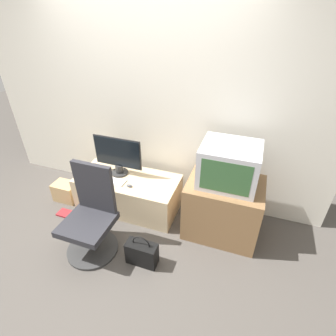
{
  "coord_description": "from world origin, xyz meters",
  "views": [
    {
      "loc": [
        1.22,
        -1.44,
        2.31
      ],
      "look_at": [
        0.39,
        0.91,
        0.7
      ],
      "focal_mm": 28.0,
      "sensor_mm": 36.0,
      "label": 1
    }
  ],
  "objects_px": {
    "mouse": "(129,186)",
    "cardboard_box_lower": "(66,192)",
    "office_chair": "(91,219)",
    "handbag": "(142,253)",
    "keyboard": "(112,181)",
    "book": "(66,214)",
    "crt_tv": "(229,165)",
    "main_monitor": "(118,156)"
  },
  "relations": [
    {
      "from": "office_chair",
      "to": "main_monitor",
      "type": "bearing_deg",
      "value": 95.99
    },
    {
      "from": "office_chair",
      "to": "cardboard_box_lower",
      "type": "height_order",
      "value": "office_chair"
    },
    {
      "from": "mouse",
      "to": "office_chair",
      "type": "distance_m",
      "value": 0.6
    },
    {
      "from": "main_monitor",
      "to": "crt_tv",
      "type": "xyz_separation_m",
      "value": [
        1.33,
        -0.07,
        0.19
      ]
    },
    {
      "from": "mouse",
      "to": "office_chair",
      "type": "bearing_deg",
      "value": -105.71
    },
    {
      "from": "mouse",
      "to": "main_monitor",
      "type": "bearing_deg",
      "value": 138.03
    },
    {
      "from": "crt_tv",
      "to": "handbag",
      "type": "height_order",
      "value": "crt_tv"
    },
    {
      "from": "handbag",
      "to": "keyboard",
      "type": "bearing_deg",
      "value": 136.2
    },
    {
      "from": "mouse",
      "to": "handbag",
      "type": "relative_size",
      "value": 0.19
    },
    {
      "from": "cardboard_box_lower",
      "to": "handbag",
      "type": "distance_m",
      "value": 1.51
    },
    {
      "from": "keyboard",
      "to": "crt_tv",
      "type": "distance_m",
      "value": 1.41
    },
    {
      "from": "office_chair",
      "to": "handbag",
      "type": "distance_m",
      "value": 0.63
    },
    {
      "from": "office_chair",
      "to": "crt_tv",
      "type": "bearing_deg",
      "value": 29.78
    },
    {
      "from": "cardboard_box_lower",
      "to": "book",
      "type": "distance_m",
      "value": 0.34
    },
    {
      "from": "office_chair",
      "to": "cardboard_box_lower",
      "type": "xyz_separation_m",
      "value": [
        -0.81,
        0.56,
        -0.27
      ]
    },
    {
      "from": "main_monitor",
      "to": "cardboard_box_lower",
      "type": "xyz_separation_m",
      "value": [
        -0.73,
        -0.22,
        -0.58
      ]
    },
    {
      "from": "crt_tv",
      "to": "office_chair",
      "type": "bearing_deg",
      "value": -150.22
    },
    {
      "from": "keyboard",
      "to": "book",
      "type": "height_order",
      "value": "keyboard"
    },
    {
      "from": "keyboard",
      "to": "crt_tv",
      "type": "bearing_deg",
      "value": 5.07
    },
    {
      "from": "keyboard",
      "to": "office_chair",
      "type": "height_order",
      "value": "office_chair"
    },
    {
      "from": "keyboard",
      "to": "book",
      "type": "distance_m",
      "value": 0.77
    },
    {
      "from": "crt_tv",
      "to": "handbag",
      "type": "distance_m",
      "value": 1.26
    },
    {
      "from": "mouse",
      "to": "cardboard_box_lower",
      "type": "xyz_separation_m",
      "value": [
        -0.97,
        -0.01,
        -0.33
      ]
    },
    {
      "from": "crt_tv",
      "to": "main_monitor",
      "type": "bearing_deg",
      "value": 176.82
    },
    {
      "from": "mouse",
      "to": "book",
      "type": "bearing_deg",
      "value": -161.14
    },
    {
      "from": "keyboard",
      "to": "cardboard_box_lower",
      "type": "bearing_deg",
      "value": -177.45
    },
    {
      "from": "main_monitor",
      "to": "keyboard",
      "type": "bearing_deg",
      "value": -89.78
    },
    {
      "from": "keyboard",
      "to": "office_chair",
      "type": "distance_m",
      "value": 0.61
    },
    {
      "from": "mouse",
      "to": "handbag",
      "type": "xyz_separation_m",
      "value": [
        0.41,
        -0.6,
        -0.33
      ]
    },
    {
      "from": "mouse",
      "to": "handbag",
      "type": "distance_m",
      "value": 0.8
    },
    {
      "from": "book",
      "to": "office_chair",
      "type": "bearing_deg",
      "value": -25.24
    },
    {
      "from": "main_monitor",
      "to": "crt_tv",
      "type": "distance_m",
      "value": 1.35
    },
    {
      "from": "cardboard_box_lower",
      "to": "handbag",
      "type": "relative_size",
      "value": 0.86
    },
    {
      "from": "book",
      "to": "mouse",
      "type": "bearing_deg",
      "value": 18.86
    },
    {
      "from": "keyboard",
      "to": "book",
      "type": "relative_size",
      "value": 1.44
    },
    {
      "from": "crt_tv",
      "to": "office_chair",
      "type": "distance_m",
      "value": 1.52
    },
    {
      "from": "main_monitor",
      "to": "keyboard",
      "type": "relative_size",
      "value": 1.95
    },
    {
      "from": "office_chair",
      "to": "handbag",
      "type": "xyz_separation_m",
      "value": [
        0.57,
        -0.03,
        -0.26
      ]
    },
    {
      "from": "office_chair",
      "to": "book",
      "type": "bearing_deg",
      "value": 154.76
    },
    {
      "from": "main_monitor",
      "to": "crt_tv",
      "type": "height_order",
      "value": "crt_tv"
    },
    {
      "from": "crt_tv",
      "to": "book",
      "type": "height_order",
      "value": "crt_tv"
    },
    {
      "from": "keyboard",
      "to": "crt_tv",
      "type": "relative_size",
      "value": 0.55
    }
  ]
}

